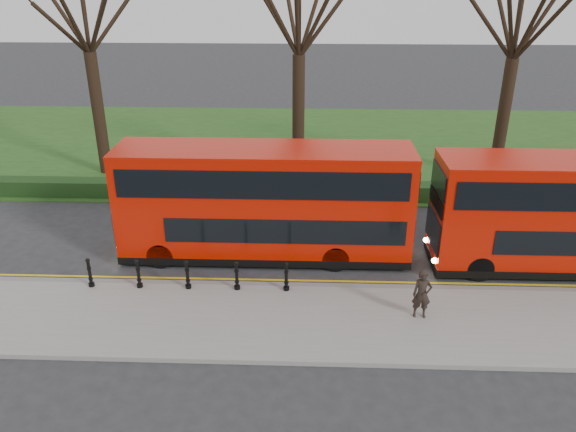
{
  "coord_description": "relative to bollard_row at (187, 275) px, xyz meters",
  "views": [
    {
      "loc": [
        2.49,
        -17.25,
        10.12
      ],
      "look_at": [
        1.83,
        0.5,
        2.0
      ],
      "focal_mm": 35.0,
      "sensor_mm": 36.0,
      "label": 1
    }
  ],
  "objects": [
    {
      "name": "hedge",
      "position": [
        1.43,
        8.15,
        -0.25
      ],
      "size": [
        60.0,
        0.9,
        0.8
      ],
      "primitive_type": "cube",
      "color": "black",
      "rests_on": "ground"
    },
    {
      "name": "pavement",
      "position": [
        1.43,
        -1.65,
        -0.57
      ],
      "size": [
        60.0,
        4.0,
        0.15
      ],
      "primitive_type": "cube",
      "color": "gray",
      "rests_on": "ground"
    },
    {
      "name": "kerb",
      "position": [
        1.43,
        0.35,
        -0.57
      ],
      "size": [
        60.0,
        0.25,
        0.16
      ],
      "primitive_type": "cube",
      "color": "slate",
      "rests_on": "ground"
    },
    {
      "name": "tree_right",
      "position": [
        13.43,
        11.35,
        7.2
      ],
      "size": [
        6.92,
        6.92,
        10.81
      ],
      "color": "black",
      "rests_on": "ground"
    },
    {
      "name": "bus_lead",
      "position": [
        2.39,
        2.66,
        1.46
      ],
      "size": [
        10.51,
        2.42,
        4.18
      ],
      "color": "#BA1203",
      "rests_on": "ground"
    },
    {
      "name": "tree_mid",
      "position": [
        3.43,
        11.35,
        7.33
      ],
      "size": [
        7.03,
        7.03,
        10.98
      ],
      "color": "black",
      "rests_on": "ground"
    },
    {
      "name": "yellow_line_outer",
      "position": [
        1.43,
        0.65,
        -0.64
      ],
      "size": [
        60.0,
        0.1,
        0.01
      ],
      "primitive_type": "cube",
      "color": "yellow",
      "rests_on": "ground"
    },
    {
      "name": "yellow_line_inner",
      "position": [
        1.43,
        0.85,
        -0.64
      ],
      "size": [
        60.0,
        0.1,
        0.01
      ],
      "primitive_type": "cube",
      "color": "yellow",
      "rests_on": "ground"
    },
    {
      "name": "bollard_row",
      "position": [
        0.0,
        0.0,
        0.0
      ],
      "size": [
        6.7,
        0.15,
        1.0
      ],
      "color": "black",
      "rests_on": "pavement"
    },
    {
      "name": "ground",
      "position": [
        1.43,
        1.35,
        -0.65
      ],
      "size": [
        120.0,
        120.0,
        0.0
      ],
      "primitive_type": "plane",
      "color": "#28282B",
      "rests_on": "ground"
    },
    {
      "name": "tree_left",
      "position": [
        -6.57,
        11.35,
        7.47
      ],
      "size": [
        7.15,
        7.15,
        11.17
      ],
      "color": "black",
      "rests_on": "ground"
    },
    {
      "name": "pedestrian",
      "position": [
        7.43,
        -1.36,
        0.29
      ],
      "size": [
        0.59,
        0.4,
        1.57
      ],
      "primitive_type": "imported",
      "rotation": [
        0.0,
        0.0,
        -0.04
      ],
      "color": "black",
      "rests_on": "pavement"
    },
    {
      "name": "grass_verge",
      "position": [
        1.43,
        16.35,
        -0.62
      ],
      "size": [
        60.0,
        18.0,
        0.06
      ],
      "primitive_type": "cube",
      "color": "#254617",
      "rests_on": "ground"
    }
  ]
}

